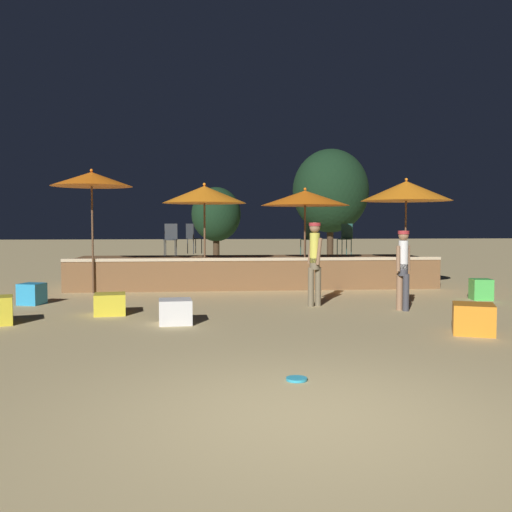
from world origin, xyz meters
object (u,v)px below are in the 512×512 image
Objects in this scene: cube_seat_4 at (110,304)px; bistro_chair_0 at (346,236)px; cube_seat_5 at (481,289)px; bistro_chair_3 at (171,236)px; bistro_chair_2 at (192,236)px; background_tree_1 at (216,215)px; cube_seat_3 at (175,312)px; patio_umbrella_1 at (204,195)px; patio_umbrella_0 at (406,191)px; patio_umbrella_3 at (305,198)px; cube_seat_1 at (32,294)px; person_1 at (315,258)px; bistro_chair_1 at (309,236)px; person_0 at (403,266)px; frisbee_disc at (297,379)px; background_tree_0 at (331,191)px; cube_seat_2 at (473,319)px; patio_umbrella_2 at (92,179)px.

cube_seat_4 is 0.74× the size of bistro_chair_0.
bistro_chair_3 is at bearing 154.80° from cube_seat_5.
background_tree_1 is at bearing -43.96° from bistro_chair_2.
bistro_chair_2 reaches higher than cube_seat_3.
patio_umbrella_0 is at bearing -2.26° from patio_umbrella_1.
patio_umbrella_1 is 4.60× the size of cube_seat_3.
patio_umbrella_0 is 3.36m from cube_seat_5.
patio_umbrella_3 reaches higher than cube_seat_1.
cube_seat_1 is at bearing -150.58° from patio_umbrella_1.
background_tree_1 reaches higher than bistro_chair_2.
person_1 is 4.28m from bistro_chair_1.
patio_umbrella_0 reaches higher than person_0.
frisbee_disc is (1.97, -9.88, -1.41)m from bistro_chair_3.
bistro_chair_3 is 0.18× the size of background_tree_0.
patio_umbrella_1 is at bearing 83.77° from cube_seat_3.
background_tree_1 reaches higher than patio_umbrella_1.
cube_seat_3 is (-0.53, -4.88, -2.32)m from patio_umbrella_1.
bistro_chair_2 reaches higher than cube_seat_4.
patio_umbrella_3 is 6.50m from cube_seat_3.
cube_seat_2 is 7.68m from bistro_chair_1.
patio_umbrella_3 is 11.37× the size of frisbee_disc.
bistro_chair_2 reaches higher than cube_seat_5.
person_1 is (-1.97, 3.27, 0.80)m from cube_seat_2.
patio_umbrella_0 is 1.82× the size of person_0.
bistro_chair_2 is (-6.81, 4.41, 1.18)m from cube_seat_5.
cube_seat_5 is at bearing -62.67° from patio_umbrella_0.
patio_umbrella_2 is 0.94× the size of background_tree_1.
patio_umbrella_3 reaches higher than bistro_chair_2.
patio_umbrella_0 is at bearing 38.39° from cube_seat_3.
patio_umbrella_2 is 6.20m from person_1.
person_1 is at bearing -47.30° from bistro_chair_3.
background_tree_0 is 1.48× the size of background_tree_1.
cube_seat_2 is 0.17× the size of background_tree_0.
background_tree_0 reaches higher than cube_seat_3.
bistro_chair_2 is 9.35m from background_tree_0.
bistro_chair_1 is (-1.11, -0.13, 0.00)m from bistro_chair_0.
patio_umbrella_2 reaches higher than cube_seat_5.
patio_umbrella_3 reaches higher than frisbee_disc.
cube_seat_4 is 0.74× the size of bistro_chair_2.
cube_seat_5 is 11.94m from background_tree_0.
cube_seat_5 is at bearing -20.96° from bistro_chair_3.
cube_seat_2 is at bearing -50.40° from bistro_chair_3.
person_1 is 5.78m from bistro_chair_2.
bistro_chair_0 is (1.41, 1.08, -1.04)m from patio_umbrella_3.
patio_umbrella_0 reaches higher than person_1.
person_0 is at bearing 96.50° from cube_seat_2.
cube_seat_1 is 13.04m from background_tree_1.
frisbee_disc is at bearing -65.63° from patio_umbrella_2.
person_1 is (-0.37, -3.27, -1.43)m from patio_umbrella_3.
cube_seat_3 is 15.60m from background_tree_0.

